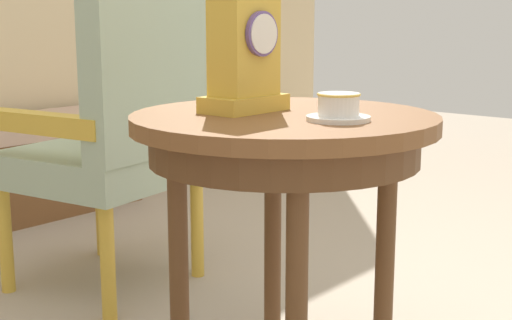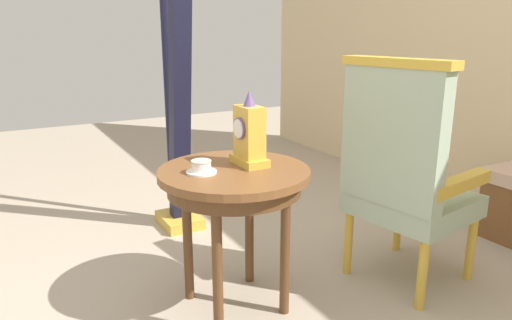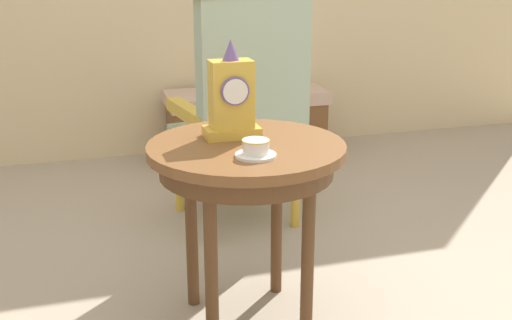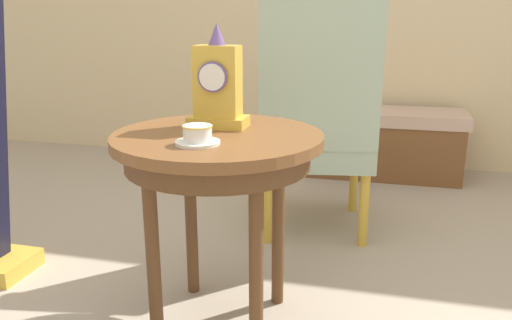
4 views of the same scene
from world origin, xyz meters
TOP-DOWN VIEW (x-y plane):
  - ground_plane at (0.00, 0.00)m, footprint 10.00×10.00m
  - side_table at (-0.03, 0.07)m, footprint 0.67×0.67m
  - teacup_left at (-0.04, -0.08)m, footprint 0.13×0.13m
  - mantel_clock at (-0.05, 0.16)m, footprint 0.19×0.11m
  - armchair at (0.19, 0.88)m, footprint 0.62×0.61m
  - harp at (-1.02, 0.18)m, footprint 0.40×0.24m

SIDE VIEW (x-z plane):
  - ground_plane at x=0.00m, z-range 0.00..0.00m
  - side_table at x=-0.03m, z-range 0.25..0.92m
  - armchair at x=0.19m, z-range 0.02..1.16m
  - teacup_left at x=-0.04m, z-range 0.67..0.73m
  - harp at x=-1.02m, z-range -0.18..1.70m
  - mantel_clock at x=-0.05m, z-range 0.64..0.97m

